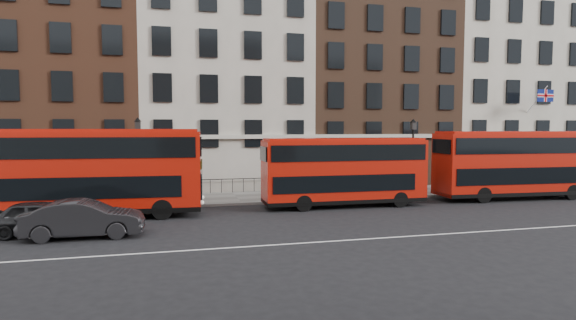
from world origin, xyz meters
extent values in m
plane|color=black|center=(0.00, 0.00, 0.00)|extent=(120.00, 120.00, 0.00)
cube|color=slate|center=(0.00, 10.50, 0.07)|extent=(80.00, 5.00, 0.15)
cube|color=gray|center=(0.00, 8.00, 0.08)|extent=(80.00, 0.30, 0.16)
cube|color=white|center=(0.00, -2.00, 0.01)|extent=(70.00, 0.12, 0.01)
cube|color=brown|center=(-12.80, 18.00, 11.00)|extent=(12.80, 10.00, 22.00)
cube|color=#A6A193|center=(0.00, 18.00, 9.50)|extent=(12.80, 10.00, 19.00)
cube|color=brown|center=(12.80, 18.00, 10.50)|extent=(12.80, 10.00, 21.00)
cube|color=#AEA897|center=(25.60, 18.00, 10.00)|extent=(12.80, 10.00, 20.00)
cube|color=#B81509|center=(-8.27, 5.95, 2.50)|extent=(11.44, 3.46, 4.24)
cube|color=black|center=(-8.27, 5.95, 0.51)|extent=(11.45, 3.50, 0.26)
cube|color=black|center=(-8.59, 5.97, 1.77)|extent=(10.16, 3.46, 1.13)
cube|color=black|center=(-8.27, 5.95, 3.81)|extent=(11.02, 3.52, 1.07)
cube|color=#B81509|center=(-8.27, 5.95, 4.67)|extent=(11.11, 3.22, 0.19)
cube|color=black|center=(-2.59, 5.56, 1.67)|extent=(0.25, 2.36, 1.40)
cube|color=black|center=(-2.59, 5.56, 2.82)|extent=(0.23, 2.04, 0.45)
cylinder|color=black|center=(-4.70, 4.50, 0.54)|extent=(1.09, 0.37, 1.07)
cylinder|color=black|center=(-4.54, 6.90, 0.54)|extent=(1.09, 0.37, 1.07)
cylinder|color=black|center=(-11.57, 4.97, 0.54)|extent=(1.09, 0.37, 1.07)
cylinder|color=black|center=(-11.40, 7.37, 0.54)|extent=(1.09, 0.37, 1.07)
cube|color=#B81509|center=(6.04, 5.95, 2.21)|extent=(10.01, 2.53, 3.75)
cube|color=black|center=(6.04, 5.95, 0.45)|extent=(10.01, 2.57, 0.23)
cube|color=black|center=(5.75, 5.95, 1.57)|extent=(8.87, 2.59, 1.00)
cube|color=black|center=(6.04, 5.95, 3.37)|extent=(9.63, 2.60, 0.95)
cube|color=#B81509|center=(6.04, 5.95, 4.13)|extent=(9.72, 2.34, 0.17)
cube|color=black|center=(11.06, 5.87, 1.47)|extent=(0.11, 2.09, 1.23)
cube|color=black|center=(11.06, 5.87, 2.49)|extent=(0.10, 1.81, 0.40)
cylinder|color=black|center=(9.25, 4.83, 0.47)|extent=(0.95, 0.28, 0.95)
cylinder|color=black|center=(9.28, 6.96, 0.47)|extent=(0.95, 0.28, 0.95)
cylinder|color=black|center=(3.17, 4.93, 0.47)|extent=(0.95, 0.28, 0.95)
cylinder|color=black|center=(3.21, 7.06, 0.47)|extent=(0.95, 0.28, 0.95)
cube|color=#B81509|center=(18.38, 5.95, 2.41)|extent=(11.02, 3.12, 4.10)
cube|color=black|center=(18.38, 5.95, 0.49)|extent=(11.02, 3.16, 0.25)
cube|color=black|center=(18.06, 5.96, 1.71)|extent=(9.77, 3.14, 1.09)
cube|color=black|center=(18.38, 5.95, 3.69)|extent=(10.60, 3.18, 1.04)
cube|color=#B81509|center=(18.38, 5.95, 4.52)|extent=(10.69, 2.90, 0.19)
cylinder|color=black|center=(21.85, 4.62, 0.52)|extent=(1.05, 0.34, 1.04)
cylinder|color=black|center=(21.96, 6.94, 0.52)|extent=(1.05, 0.34, 1.04)
cylinder|color=black|center=(15.21, 4.94, 0.52)|extent=(1.05, 0.34, 1.04)
cylinder|color=black|center=(15.32, 7.26, 0.52)|extent=(1.05, 0.34, 1.04)
imported|color=#232426|center=(-9.79, 2.23, 0.79)|extent=(4.81, 2.26, 1.59)
imported|color=#232326|center=(-7.93, 1.29, 0.83)|extent=(5.05, 1.80, 1.66)
cylinder|color=black|center=(-6.18, 8.98, 2.45)|extent=(0.14, 0.14, 4.60)
cylinder|color=black|center=(-6.18, 8.98, 0.45)|extent=(0.32, 0.32, 0.60)
cube|color=#262626|center=(-6.18, 8.98, 5.00)|extent=(0.32, 0.32, 0.55)
cone|color=black|center=(-6.18, 8.98, 5.35)|extent=(0.44, 0.44, 0.25)
cylinder|color=black|center=(12.13, 8.49, 2.45)|extent=(0.14, 0.14, 4.60)
cylinder|color=black|center=(12.13, 8.49, 0.45)|extent=(0.32, 0.32, 0.60)
cube|color=#262626|center=(12.13, 8.49, 5.00)|extent=(0.32, 0.32, 0.55)
cone|color=black|center=(12.13, 8.49, 5.35)|extent=(0.44, 0.44, 0.25)
cylinder|color=black|center=(22.96, 8.56, 1.45)|extent=(0.12, 0.12, 2.60)
cube|color=black|center=(22.96, 8.41, 3.05)|extent=(0.25, 0.30, 0.75)
sphere|color=red|center=(22.96, 8.24, 3.27)|extent=(0.14, 0.14, 0.14)
sphere|color=#0C9919|center=(22.96, 8.24, 2.83)|extent=(0.14, 0.14, 0.14)
camera|label=1|loc=(-3.95, -19.78, 4.79)|focal=28.00mm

